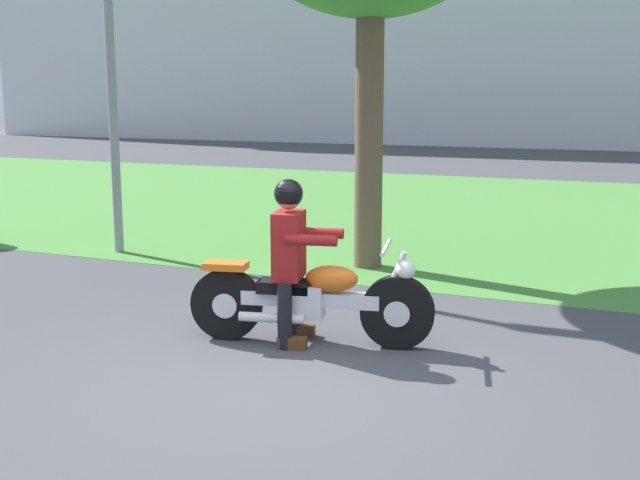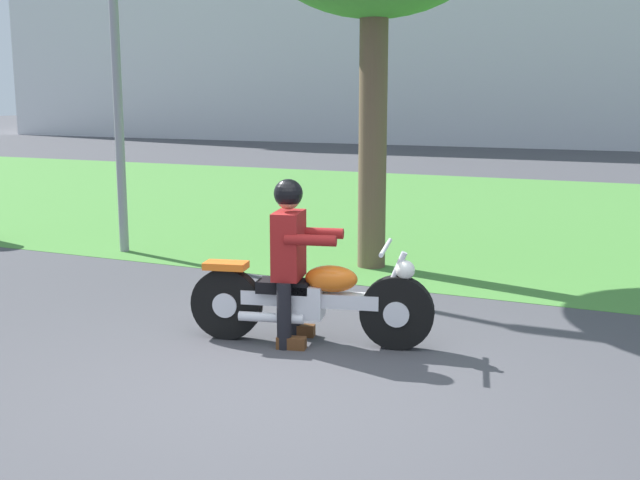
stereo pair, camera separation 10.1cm
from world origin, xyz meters
name	(u,v)px [view 1 (the left image)]	position (x,y,z in m)	size (l,w,h in m)	color
ground	(294,389)	(0.00, 0.00, 0.00)	(120.00, 120.00, 0.00)	#424247
grass_verge	(517,214)	(0.00, 9.07, 0.00)	(60.00, 12.00, 0.01)	#478438
motorcycle_lead	(311,299)	(-0.31, 1.00, 0.38)	(2.03, 0.78, 0.86)	black
rider_lead	(291,249)	(-0.48, 0.96, 0.81)	(0.62, 0.55, 1.38)	black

